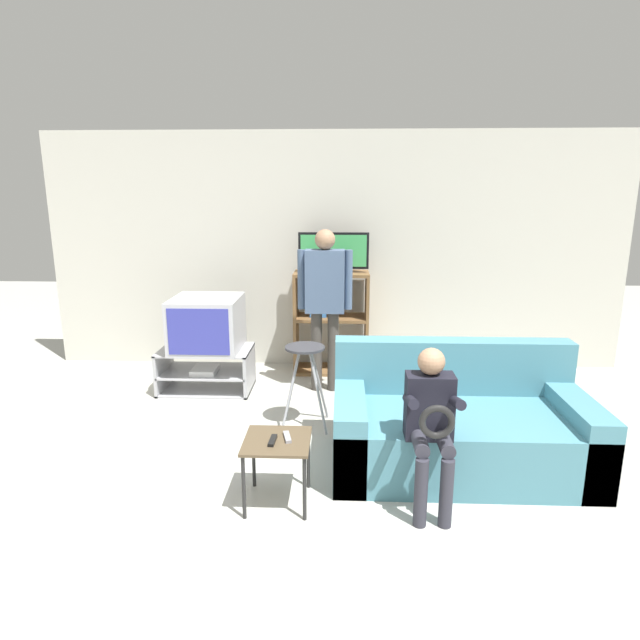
{
  "coord_description": "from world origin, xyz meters",
  "views": [
    {
      "loc": [
        0.09,
        -2.51,
        1.96
      ],
      "look_at": [
        -0.1,
        1.89,
        0.9
      ],
      "focal_mm": 30.0,
      "sensor_mm": 36.0,
      "label": 1
    }
  ],
  "objects": [
    {
      "name": "ground_plane",
      "position": [
        0.0,
        0.0,
        0.0
      ],
      "size": [
        18.0,
        18.0,
        0.0
      ],
      "primitive_type": "plane",
      "color": "#B7B7AD"
    },
    {
      "name": "wall_back",
      "position": [
        0.0,
        3.46,
        1.3
      ],
      "size": [
        6.4,
        0.06,
        2.6
      ],
      "color": "beige",
      "rests_on": "ground_plane"
    },
    {
      "name": "tv_stand",
      "position": [
        -1.28,
        2.56,
        0.21
      ],
      "size": [
        0.91,
        0.55,
        0.43
      ],
      "color": "#A8A8AD",
      "rests_on": "ground_plane"
    },
    {
      "name": "television_main",
      "position": [
        -1.25,
        2.57,
        0.69
      ],
      "size": [
        0.66,
        0.67,
        0.52
      ],
      "color": "#B2B2B7",
      "rests_on": "tv_stand"
    },
    {
      "name": "media_shelf",
      "position": [
        -0.03,
        3.19,
        0.57
      ],
      "size": [
        0.81,
        0.41,
        1.12
      ],
      "color": "brown",
      "rests_on": "ground_plane"
    },
    {
      "name": "television_flat",
      "position": [
        -0.01,
        3.17,
        1.32
      ],
      "size": [
        0.75,
        0.2,
        0.42
      ],
      "color": "black",
      "rests_on": "media_shelf"
    },
    {
      "name": "folding_stool",
      "position": [
        -0.22,
        1.75,
        0.56
      ],
      "size": [
        0.4,
        0.37,
        0.71
      ],
      "color": "#99999E",
      "rests_on": "ground_plane"
    },
    {
      "name": "snack_table",
      "position": [
        -0.32,
        0.57,
        0.38
      ],
      "size": [
        0.42,
        0.42,
        0.44
      ],
      "color": "brown",
      "rests_on": "ground_plane"
    },
    {
      "name": "remote_control_black",
      "position": [
        -0.34,
        0.54,
        0.45
      ],
      "size": [
        0.04,
        0.15,
        0.02
      ],
      "primitive_type": "cube",
      "rotation": [
        0.0,
        0.0,
        -0.05
      ],
      "color": "black",
      "rests_on": "snack_table"
    },
    {
      "name": "remote_control_white",
      "position": [
        -0.25,
        0.59,
        0.45
      ],
      "size": [
        0.07,
        0.15,
        0.02
      ],
      "primitive_type": "cube",
      "rotation": [
        0.0,
        0.0,
        0.23
      ],
      "color": "gray",
      "rests_on": "snack_table"
    },
    {
      "name": "couch",
      "position": [
        0.94,
        1.14,
        0.29
      ],
      "size": [
        1.81,
        0.98,
        0.85
      ],
      "color": "teal",
      "rests_on": "ground_plane"
    },
    {
      "name": "person_standing_adult",
      "position": [
        -0.08,
        2.61,
        0.98
      ],
      "size": [
        0.53,
        0.2,
        1.61
      ],
      "color": "#3D3833",
      "rests_on": "ground_plane"
    },
    {
      "name": "person_seated_child",
      "position": [
        0.64,
        0.58,
        0.61
      ],
      "size": [
        0.33,
        0.43,
        1.02
      ],
      "color": "#2D2D38",
      "rests_on": "ground_plane"
    }
  ]
}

